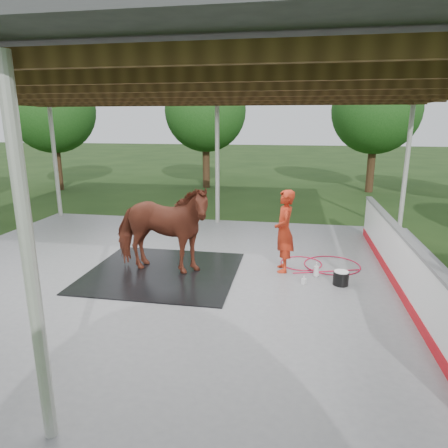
% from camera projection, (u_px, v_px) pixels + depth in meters
% --- Properties ---
extents(ground, '(100.00, 100.00, 0.00)m').
position_uv_depth(ground, '(177.00, 276.00, 8.78)').
color(ground, '#1E3814').
extents(concrete_slab, '(12.00, 10.00, 0.05)m').
position_uv_depth(concrete_slab, '(177.00, 275.00, 8.78)').
color(concrete_slab, slate).
rests_on(concrete_slab, ground).
extents(pavilion_structure, '(12.60, 10.60, 4.05)m').
position_uv_depth(pavilion_structure, '(171.00, 87.00, 7.79)').
color(pavilion_structure, beige).
rests_on(pavilion_structure, ground).
extents(dasher_board, '(0.16, 8.00, 1.15)m').
position_uv_depth(dasher_board, '(401.00, 263.00, 7.86)').
color(dasher_board, red).
rests_on(dasher_board, concrete_slab).
extents(tree_belt, '(28.00, 28.00, 5.80)m').
position_uv_depth(tree_belt, '(197.00, 98.00, 8.64)').
color(tree_belt, '#382314').
rests_on(tree_belt, ground).
extents(rubber_mat, '(3.25, 3.04, 0.02)m').
position_uv_depth(rubber_mat, '(163.00, 272.00, 8.86)').
color(rubber_mat, black).
rests_on(rubber_mat, concrete_slab).
extents(horse, '(2.39, 1.22, 1.96)m').
position_uv_depth(horse, '(161.00, 229.00, 8.62)').
color(horse, maroon).
rests_on(horse, rubber_mat).
extents(handler, '(0.51, 0.71, 1.83)m').
position_uv_depth(handler, '(284.00, 231.00, 8.77)').
color(handler, red).
rests_on(handler, concrete_slab).
extents(wash_bucket, '(0.32, 0.32, 0.29)m').
position_uv_depth(wash_bucket, '(341.00, 278.00, 8.17)').
color(wash_bucket, black).
rests_on(wash_bucket, concrete_slab).
extents(soap_bottle_a, '(0.14, 0.15, 0.32)m').
position_uv_depth(soap_bottle_a, '(316.00, 269.00, 8.60)').
color(soap_bottle_a, silver).
rests_on(soap_bottle_a, concrete_slab).
extents(soap_bottle_b, '(0.11, 0.11, 0.18)m').
position_uv_depth(soap_bottle_b, '(304.00, 280.00, 8.21)').
color(soap_bottle_b, '#338CD8').
rests_on(soap_bottle_b, concrete_slab).
extents(hose_coil, '(1.84, 1.33, 0.02)m').
position_uv_depth(hose_coil, '(321.00, 264.00, 9.32)').
color(hose_coil, red).
rests_on(hose_coil, concrete_slab).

